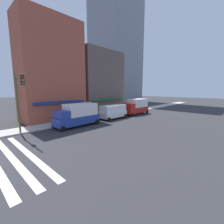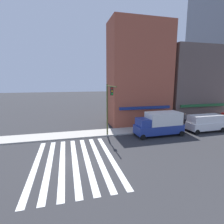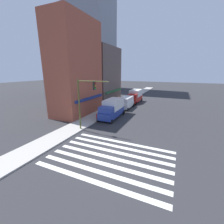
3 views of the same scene
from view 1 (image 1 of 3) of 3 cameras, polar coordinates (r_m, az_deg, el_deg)
The scene contains 10 objects.
storefront_row at distance 28.77m, azimuth -13.21°, elevation 12.89°, with size 20.03×5.30×15.87m.
tower_distant at distance 68.52m, azimuth 1.47°, elevation 32.29°, with size 16.26×15.46×64.98m.
traffic_signal at distance 18.51m, azimuth -31.81°, elevation 5.72°, with size 0.32×4.26×6.58m.
box_truck_blue at distance 20.73m, azimuth -13.03°, elevation -0.97°, with size 6.25×2.42×3.04m.
van_white at distance 25.32m, azimuth 0.47°, elevation 0.27°, with size 5.04×2.22×2.34m.
box_truck_red at distance 30.45m, azimuth 9.07°, elevation 2.14°, with size 6.22×2.42×3.04m.
pedestrian_white_shirt at distance 27.91m, azimuth -0.26°, elevation 0.60°, with size 0.32×0.32×1.77m.
pedestrian_grey_coat at distance 27.67m, azimuth -5.71°, elevation 0.49°, with size 0.32×0.32×1.77m.
pedestrian_orange_vest at distance 29.54m, azimuth 0.55°, elevation 1.04°, with size 0.32×0.32×1.77m.
fire_hydrant at distance 21.33m, azimuth -20.29°, elevation -3.69°, with size 0.24×0.24×0.84m.
Camera 1 is at (-0.27, -12.41, 4.95)m, focal length 24.00 mm.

